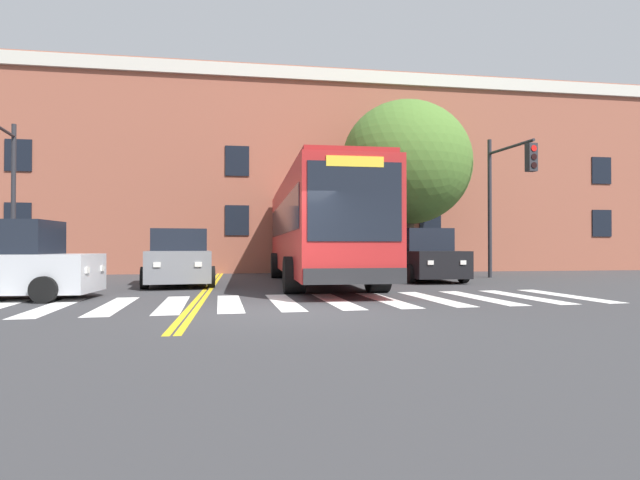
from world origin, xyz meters
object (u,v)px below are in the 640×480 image
object	(u,v)px
city_bus	(317,226)
street_tree_curbside_large	(407,163)
car_silver_cross_street	(5,263)
traffic_light_near_corner	(506,184)
car_navy_behind_bus	(274,254)
car_grey_near_lane	(179,260)
car_black_far_lane	(423,257)

from	to	relation	value
city_bus	street_tree_curbside_large	bearing A→B (deg)	39.95
car_silver_cross_street	traffic_light_near_corner	xyz separation A→B (m)	(15.59, 4.93, 2.79)
car_navy_behind_bus	car_silver_cross_street	world-z (taller)	car_silver_cross_street
city_bus	car_grey_near_lane	xyz separation A→B (m)	(-4.58, -0.26, -1.12)
car_silver_cross_street	street_tree_curbside_large	world-z (taller)	street_tree_curbside_large
car_grey_near_lane	street_tree_curbside_large	xyz separation A→B (m)	(9.16, 4.10, 4.07)
car_silver_cross_street	traffic_light_near_corner	bearing A→B (deg)	17.56
street_tree_curbside_large	car_grey_near_lane	bearing A→B (deg)	-155.91
traffic_light_near_corner	street_tree_curbside_large	bearing A→B (deg)	132.63
car_silver_cross_street	car_black_far_lane	bearing A→B (deg)	21.76
city_bus	car_black_far_lane	xyz separation A→B (m)	(4.09, 0.65, -1.09)
city_bus	car_black_far_lane	bearing A→B (deg)	9.01
car_silver_cross_street	traffic_light_near_corner	size ratio (longest dim) A/B	0.75
car_navy_behind_bus	car_silver_cross_street	bearing A→B (deg)	-117.72
car_grey_near_lane	city_bus	bearing A→B (deg)	3.21
car_black_far_lane	car_silver_cross_street	size ratio (longest dim) A/B	1.08
car_silver_cross_street	street_tree_curbside_large	size ratio (longest dim) A/B	0.51
city_bus	car_grey_near_lane	distance (m)	4.72
car_black_far_lane	car_silver_cross_street	xyz separation A→B (m)	(-12.21, -4.87, 0.00)
city_bus	car_silver_cross_street	distance (m)	9.22
traffic_light_near_corner	street_tree_curbside_large	world-z (taller)	street_tree_curbside_large
car_black_far_lane	car_navy_behind_bus	bearing A→B (deg)	119.22
car_navy_behind_bus	car_silver_cross_street	xyz separation A→B (m)	(-7.23, -13.76, 0.02)
car_grey_near_lane	traffic_light_near_corner	distance (m)	12.41
traffic_light_near_corner	car_black_far_lane	bearing A→B (deg)	-178.98
car_black_far_lane	car_silver_cross_street	bearing A→B (deg)	-158.24
city_bus	car_navy_behind_bus	xyz separation A→B (m)	(-0.89, 9.54, -1.11)
car_black_far_lane	traffic_light_near_corner	distance (m)	4.38
car_grey_near_lane	traffic_light_near_corner	world-z (taller)	traffic_light_near_corner
city_bus	traffic_light_near_corner	bearing A→B (deg)	5.42
car_navy_behind_bus	traffic_light_near_corner	distance (m)	12.48
car_grey_near_lane	car_navy_behind_bus	size ratio (longest dim) A/B	0.91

